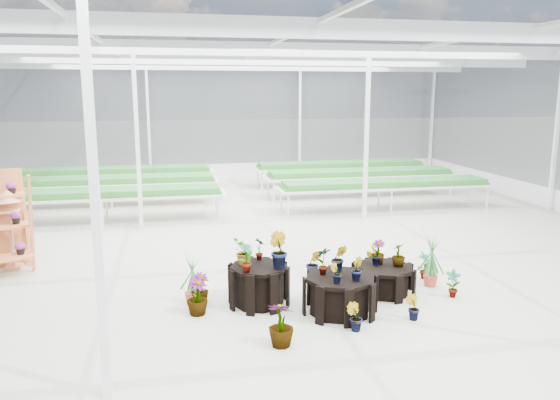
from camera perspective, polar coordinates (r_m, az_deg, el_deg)
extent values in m
plane|color=gray|center=(10.79, 0.96, -7.37)|extent=(24.00, 24.00, 0.00)
cylinder|color=black|center=(9.04, -2.23, -8.88)|extent=(1.25, 1.25, 0.67)
cylinder|color=black|center=(8.77, 6.29, -9.82)|extent=(1.23, 1.23, 0.60)
cylinder|color=black|center=(9.73, 10.71, -8.17)|extent=(1.21, 1.21, 0.49)
imported|color=#2B692E|center=(8.93, -3.76, -5.41)|extent=(0.44, 0.48, 0.44)
imported|color=#2B692E|center=(8.73, -0.23, -5.28)|extent=(0.38, 0.41, 0.59)
imported|color=#2B692E|center=(9.17, -2.15, -5.10)|extent=(0.23, 0.25, 0.40)
imported|color=#2B692E|center=(8.54, -3.55, -5.95)|extent=(0.31, 0.33, 0.51)
imported|color=#2B692E|center=(8.67, 4.56, -6.32)|extent=(0.27, 0.22, 0.46)
imported|color=#2B692E|center=(8.46, 7.99, -7.14)|extent=(0.22, 0.25, 0.37)
imported|color=#2B692E|center=(8.81, 6.20, -6.06)|extent=(0.29, 0.25, 0.46)
imported|color=#2B692E|center=(8.31, 5.86, -7.63)|extent=(0.18, 0.15, 0.32)
imported|color=#2B692E|center=(9.59, 9.96, -5.71)|extent=(0.26, 0.24, 0.38)
imported|color=#2B692E|center=(9.65, 12.29, -5.60)|extent=(0.31, 0.31, 0.41)
imported|color=#2B692E|center=(9.70, 10.19, -5.36)|extent=(0.34, 0.34, 0.43)
imported|color=#2B692E|center=(8.76, -8.65, -9.96)|extent=(0.47, 0.47, 0.59)
imported|color=#2B692E|center=(9.21, -8.34, -9.14)|extent=(0.37, 0.37, 0.51)
imported|color=#2B692E|center=(7.65, 0.11, -12.85)|extent=(0.47, 0.47, 0.64)
imported|color=#2B692E|center=(8.21, 7.80, -12.03)|extent=(0.30, 0.28, 0.42)
imported|color=#2B692E|center=(8.76, 13.69, -10.85)|extent=(0.27, 0.28, 0.39)
imported|color=#2B692E|center=(9.82, 17.61, -8.32)|extent=(0.31, 0.27, 0.49)
imported|color=#2B692E|center=(10.59, 14.84, -6.62)|extent=(0.33, 0.29, 0.53)
imported|color=#2B692E|center=(10.39, 9.65, -6.65)|extent=(0.33, 0.37, 0.56)
imported|color=#2B692E|center=(10.34, 3.56, -6.62)|extent=(0.34, 0.29, 0.55)
imported|color=#2B692E|center=(10.06, -3.58, -7.06)|extent=(0.33, 0.25, 0.58)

